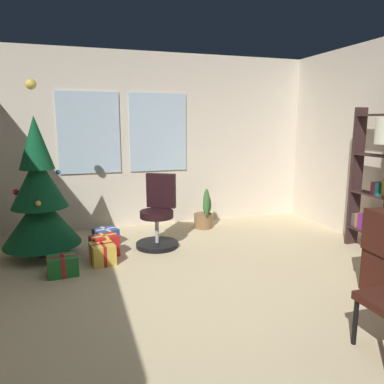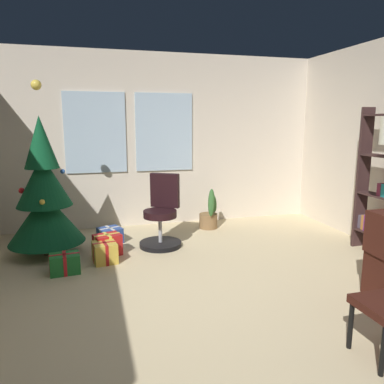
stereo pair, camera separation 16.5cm
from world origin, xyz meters
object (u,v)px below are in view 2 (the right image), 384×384
potted_plant (210,215)px  gift_box_green (65,264)px  gift_box_red (107,245)px  office_chair (162,218)px  gift_box_gold (105,252)px  holiday_tree (45,198)px  bookshelf (380,192)px  gift_box_blue (110,235)px

potted_plant → gift_box_green: bearing=-148.7°
gift_box_red → office_chair: bearing=15.2°
gift_box_green → gift_box_gold: gift_box_gold is taller
holiday_tree → gift_box_gold: size_ratio=6.54×
potted_plant → holiday_tree: bearing=-165.9°
gift_box_red → holiday_tree: bearing=162.0°
gift_box_red → gift_box_green: bearing=-136.8°
gift_box_red → bookshelf: 3.43m
office_chair → bookshelf: (2.54, -1.02, 0.42)m
gift_box_red → potted_plant: size_ratio=0.57×
holiday_tree → gift_box_red: size_ratio=5.72×
holiday_tree → office_chair: (1.44, -0.04, -0.35)m
holiday_tree → gift_box_red: 0.96m
gift_box_red → bookshelf: bearing=-14.2°
gift_box_red → gift_box_blue: 0.50m
holiday_tree → gift_box_green: size_ratio=6.30×
gift_box_green → gift_box_gold: 0.49m
holiday_tree → gift_box_blue: size_ratio=5.85×
gift_box_gold → gift_box_red: bearing=79.7°
gift_box_red → potted_plant: (1.60, 0.82, 0.08)m
gift_box_green → gift_box_blue: (0.54, 0.94, -0.00)m
gift_box_red → gift_box_blue: bearing=83.3°
holiday_tree → gift_box_green: bearing=-70.8°
gift_box_blue → gift_box_gold: bearing=-97.9°
gift_box_green → bookshelf: 3.82m
gift_box_gold → potted_plant: size_ratio=0.50×
gift_box_green → office_chair: bearing=28.3°
gift_box_blue → potted_plant: size_ratio=0.56×
office_chair → potted_plant: office_chair is taller
gift_box_gold → bookshelf: 3.42m
gift_box_green → gift_box_gold: size_ratio=1.04×
gift_box_gold → gift_box_blue: gift_box_gold is taller
gift_box_green → office_chair: size_ratio=0.35×
office_chair → potted_plant: bearing=35.2°
gift_box_gold → potted_plant: (1.64, 1.05, 0.10)m
bookshelf → office_chair: bearing=158.1°
gift_box_blue → office_chair: office_chair is taller
gift_box_red → gift_box_gold: 0.24m
gift_box_red → gift_box_blue: gift_box_red is taller
potted_plant → bookshelf: bearing=-44.6°
gift_box_gold → potted_plant: bearing=32.6°
office_chair → gift_box_red: bearing=-164.8°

